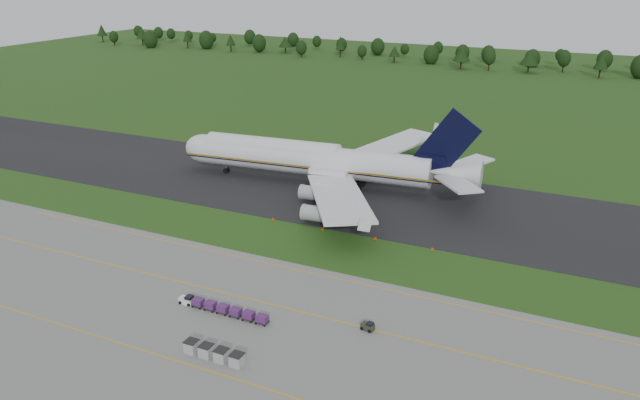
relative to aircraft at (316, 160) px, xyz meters
The scene contains 10 objects.
ground 35.28m from the aircraft, 65.30° to the right, with size 600.00×600.00×0.00m, color #214514.
apron 67.45m from the aircraft, 77.51° to the right, with size 300.00×52.00×0.06m, color slate.
taxiway 16.09m from the aircraft, 13.92° to the right, with size 300.00×40.00×0.08m, color black.
apron_markings 60.64m from the aircraft, 76.07° to the right, with size 300.00×30.20×0.01m.
tree_line 189.91m from the aircraft, 83.29° to the left, with size 526.68×23.11×11.49m.
aircraft is the anchor object (origin of this frame).
baggage_train 60.32m from the aircraft, 78.32° to the right, with size 15.47×1.40×1.35m.
utility_cart 63.83m from the aircraft, 57.95° to the right, with size 1.98×1.38×1.00m.
uld_row 71.45m from the aircraft, 75.61° to the right, with size 8.93×1.73×1.71m.
edge_markers 31.17m from the aircraft, 52.88° to the right, with size 33.73×0.30×0.60m.
Camera 1 is at (45.56, -94.79, 49.54)m, focal length 35.00 mm.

